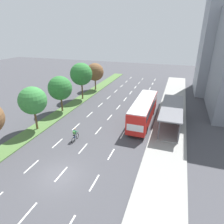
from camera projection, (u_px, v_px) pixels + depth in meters
name	position (u px, v px, depth m)	size (l,w,h in m)	color
ground_plane	(60.00, 176.00, 18.43)	(140.00, 140.00, 0.00)	#424247
median_strip	(80.00, 100.00, 38.30)	(2.60, 52.00, 0.12)	#4C7038
sidewalk_right	(172.00, 111.00, 33.03)	(4.50, 52.00, 0.15)	gray
lane_divider_left	(100.00, 105.00, 35.85)	(0.14, 48.63, 0.01)	white
lane_divider_center	(118.00, 107.00, 34.80)	(0.14, 48.63, 0.01)	white
lane_divider_right	(137.00, 110.00, 33.75)	(0.14, 48.63, 0.01)	white
bus_shelter	(173.00, 114.00, 27.33)	(2.90, 10.60, 2.86)	gray
bus	(143.00, 109.00, 28.59)	(2.54, 11.29, 3.37)	red
cyclist	(75.00, 135.00, 23.98)	(0.46, 1.82, 1.71)	black
median_tree_second	(33.00, 101.00, 25.35)	(3.68, 3.68, 6.01)	brown
median_tree_third	(60.00, 88.00, 31.44)	(3.91, 3.91, 5.94)	brown
median_tree_fourth	(81.00, 74.00, 36.90)	(4.25, 4.25, 7.06)	brown
median_tree_fifth	(95.00, 72.00, 43.23)	(3.90, 3.90, 6.00)	brown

